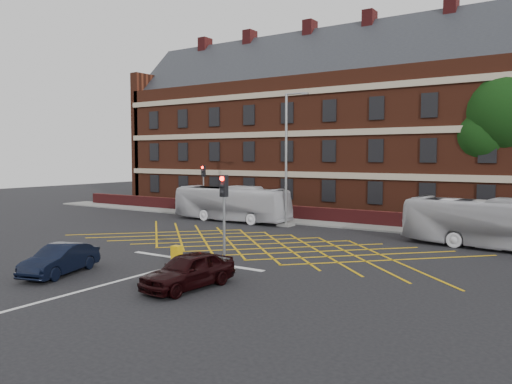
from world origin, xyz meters
The scene contains 17 objects.
ground centered at (0.00, 0.00, 0.00)m, with size 120.00×120.00×0.00m, color black.
victorian_building centered at (0.25, 22.00, 7.84)m, with size 51.00×12.17×20.40m.
boundary_wall centered at (0.00, 13.00, 0.55)m, with size 56.00×0.50×1.10m, color #521517.
far_pavement centered at (0.00, 12.00, 0.06)m, with size 60.00×3.00×0.12m, color slate.
box_junction_hatching centered at (0.00, 2.00, 0.01)m, with size 11.50×0.12×0.02m, color #CC990C.
stop_line centered at (0.00, -3.50, 0.01)m, with size 8.00×0.30×0.02m, color silver.
centre_line centered at (0.00, -10.00, 0.01)m, with size 0.15×14.00×0.02m, color silver.
bus_left centered at (-7.30, 9.49, 1.38)m, with size 2.31×9.88×2.75m, color silver.
bus_right centered at (11.83, 7.94, 1.40)m, with size 2.35×10.03×2.79m, color silver.
car_navy centered at (-3.01, -8.79, 0.64)m, with size 1.36×3.91×1.29m, color black.
car_maroon centered at (3.08, -7.44, 0.69)m, with size 1.64×4.07×1.39m, color black.
deciduous_tree centered at (10.94, 18.42, 7.61)m, with size 7.37×6.99×11.62m.
traffic_light_near centered at (2.68, -4.62, 1.76)m, with size 0.70×0.70×4.27m.
traffic_light_far centered at (-11.33, 11.01, 1.76)m, with size 0.70×0.70×4.27m.
street_lamp centered at (-2.26, 9.42, 3.34)m, with size 2.25×1.00×9.55m.
direction_signs centered at (-12.69, 12.15, 1.38)m, with size 1.10×0.16×2.20m.
utility_cabinet centered at (-0.05, -4.68, 0.46)m, with size 0.43×0.37×0.92m, color #E4AC0D.
Camera 1 is at (15.70, -21.81, 5.10)m, focal length 35.00 mm.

